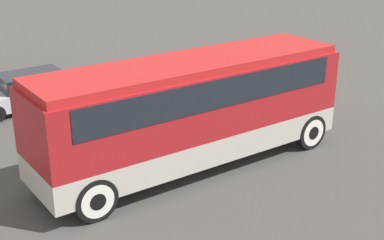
{
  "coord_description": "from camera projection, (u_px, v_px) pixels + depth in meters",
  "views": [
    {
      "loc": [
        -8.48,
        -11.92,
        7.1
      ],
      "look_at": [
        0.0,
        0.0,
        1.49
      ],
      "focal_mm": 50.0,
      "sensor_mm": 36.0,
      "label": 1
    }
  ],
  "objects": [
    {
      "name": "ground_plane",
      "position": [
        192.0,
        166.0,
        16.2
      ],
      "size": [
        120.0,
        120.0,
        0.0
      ],
      "primitive_type": "plane",
      "color": "#423F3D"
    },
    {
      "name": "tour_bus",
      "position": [
        195.0,
        103.0,
        15.54
      ],
      "size": [
        9.63,
        2.58,
        3.3
      ],
      "color": "#B7B2A8",
      "rests_on": "ground_plane"
    },
    {
      "name": "parked_car_near",
      "position": [
        36.0,
        90.0,
        21.02
      ],
      "size": [
        4.56,
        1.91,
        1.39
      ],
      "color": "#BCBCC1",
      "rests_on": "ground_plane"
    },
    {
      "name": "parked_car_mid",
      "position": [
        135.0,
        94.0,
        20.49
      ],
      "size": [
        4.6,
        1.78,
        1.42
      ],
      "color": "#7A6B5B",
      "rests_on": "ground_plane"
    }
  ]
}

